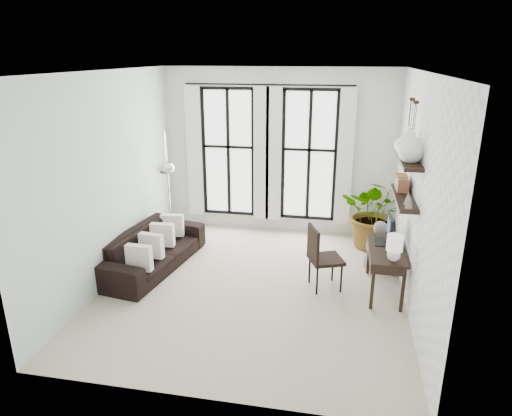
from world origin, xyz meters
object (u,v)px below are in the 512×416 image
(sofa, at_px, (152,249))
(arc_lamp, at_px, (166,160))
(buddha, at_px, (379,248))
(plant, at_px, (376,213))
(desk, at_px, (387,252))
(desk_chair, at_px, (320,254))

(sofa, relative_size, arc_lamp, 1.01)
(arc_lamp, distance_m, buddha, 3.87)
(sofa, bearing_deg, plant, -57.95)
(desk, relative_size, buddha, 1.47)
(sofa, bearing_deg, arc_lamp, -0.99)
(desk, height_order, desk_chair, desk)
(desk_chair, bearing_deg, plant, 41.69)
(sofa, distance_m, plant, 4.02)
(plant, relative_size, arc_lamp, 0.60)
(desk, bearing_deg, plant, 92.02)
(plant, distance_m, arc_lamp, 3.86)
(sofa, bearing_deg, desk_chair, -85.32)
(desk_chair, distance_m, arc_lamp, 3.03)
(sofa, xyz_separation_m, plant, (3.69, 1.58, 0.35))
(desk, relative_size, desk_chair, 1.21)
(plant, bearing_deg, desk_chair, -116.68)
(desk_chair, bearing_deg, arc_lamp, 141.94)
(plant, height_order, desk, plant)
(plant, height_order, arc_lamp, arc_lamp)
(plant, distance_m, desk, 1.76)
(arc_lamp, bearing_deg, desk, -11.99)
(desk, bearing_deg, desk_chair, -178.91)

